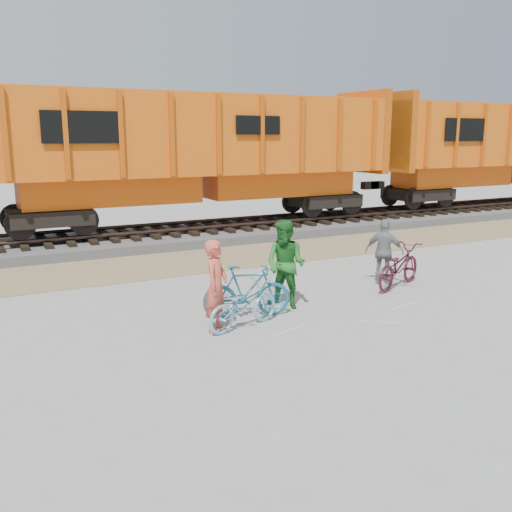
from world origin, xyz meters
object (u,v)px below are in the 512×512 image
object	(u,v)px
bicycle_maroon	(398,266)
person_solo	(216,286)
hopper_car_right	(503,147)
bicycle_teal	(247,291)
person_man	(286,264)
bicycle_blue	(243,305)
person_woman	(384,252)
hopper_car_center	(200,151)

from	to	relation	value
bicycle_maroon	person_solo	bearing A→B (deg)	76.06
hopper_car_right	bicycle_teal	distance (m)	19.82
person_solo	person_man	bearing A→B (deg)	-27.63
bicycle_teal	bicycle_maroon	size ratio (longest dim) A/B	0.90
person_man	person_solo	bearing A→B (deg)	-103.28
bicycle_blue	person_solo	world-z (taller)	person_solo
hopper_car_right	person_solo	distance (m)	20.73
person_man	person_woman	bearing A→B (deg)	67.61
bicycle_teal	bicycle_maroon	bearing A→B (deg)	-69.41
hopper_car_center	bicycle_teal	world-z (taller)	hopper_car_center
person_solo	hopper_car_center	bearing A→B (deg)	22.18
bicycle_blue	bicycle_teal	world-z (taller)	bicycle_teal
hopper_car_center	person_man	world-z (taller)	hopper_car_center
hopper_car_right	person_man	distance (m)	18.79
bicycle_maroon	person_solo	distance (m)	5.10
bicycle_teal	person_man	size ratio (longest dim) A/B	0.95
hopper_car_center	person_man	size ratio (longest dim) A/B	7.64
bicycle_blue	person_woman	size ratio (longest dim) A/B	1.04
hopper_car_right	person_solo	bearing A→B (deg)	-153.69
hopper_car_right	person_woman	bearing A→B (deg)	-149.66
hopper_car_center	person_solo	distance (m)	10.02
hopper_car_center	person_solo	bearing A→B (deg)	-110.88
hopper_car_right	bicycle_teal	xyz separation A→B (m)	(-17.64, -8.69, -2.48)
bicycle_blue	person_woman	xyz separation A→B (m)	(4.43, 1.30, 0.36)
person_solo	person_woman	size ratio (longest dim) A/B	1.07
bicycle_blue	hopper_car_right	bearing A→B (deg)	-79.12
hopper_car_center	person_woman	world-z (taller)	hopper_car_center
hopper_car_right	person_solo	xyz separation A→B (m)	(-18.49, -9.14, -2.16)
bicycle_maroon	person_man	world-z (taller)	person_man
person_man	person_woman	size ratio (longest dim) A/B	1.16
bicycle_teal	person_woman	bearing A→B (deg)	-63.77
hopper_car_right	person_man	size ratio (longest dim) A/B	7.64
person_solo	person_man	size ratio (longest dim) A/B	0.92
hopper_car_center	bicycle_maroon	xyz separation A→B (m)	(1.54, -8.34, -2.50)
person_man	person_woman	distance (m)	3.13
person_man	bicycle_teal	bearing A→B (deg)	-111.29
person_solo	person_woman	distance (m)	5.07
hopper_car_right	bicycle_maroon	distance (m)	16.03
bicycle_blue	bicycle_maroon	distance (m)	4.62
bicycle_maroon	person_man	xyz separation A→B (m)	(-3.18, -0.15, 0.41)
person_solo	person_man	world-z (taller)	person_man
bicycle_blue	person_man	xyz separation A→B (m)	(1.35, 0.75, 0.49)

